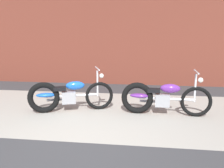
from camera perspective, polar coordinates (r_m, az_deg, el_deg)
name	(u,v)px	position (r m, az deg, el deg)	size (l,w,h in m)	color
ground_plane	(77,142)	(4.21, -8.43, -13.63)	(80.00, 80.00, 0.00)	#38383A
sidewalk_slab	(97,111)	(5.79, -3.70, -6.34)	(36.00, 3.50, 0.01)	#9E998E
brick_building_wall	(114,11)	(8.96, 0.52, 17.14)	(36.00, 0.50, 5.30)	brown
motorcycle_blue	(65,95)	(5.72, -11.08, -2.63)	(1.92, 0.89, 1.03)	black
motorcycle_purple	(159,98)	(5.51, 11.16, -3.20)	(2.01, 0.58, 1.03)	black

